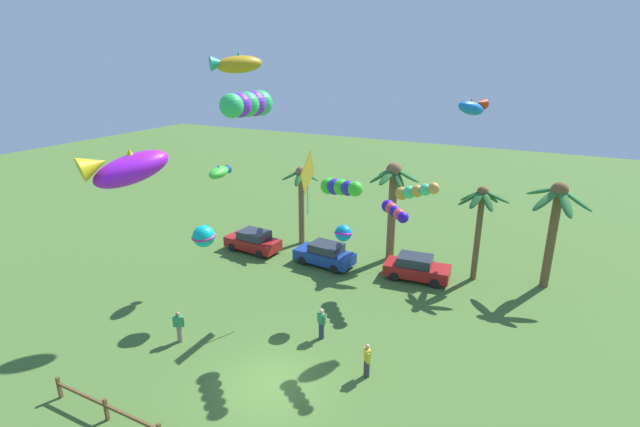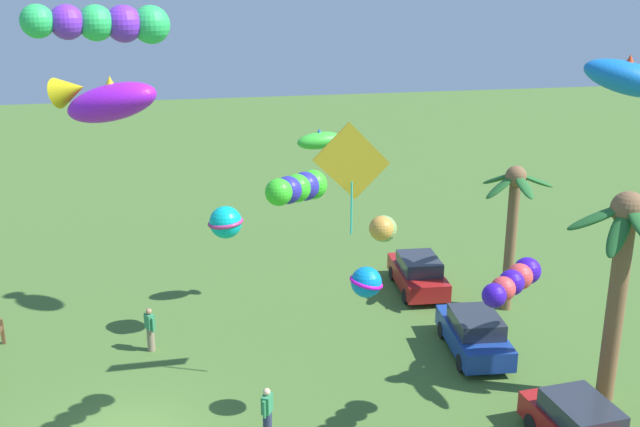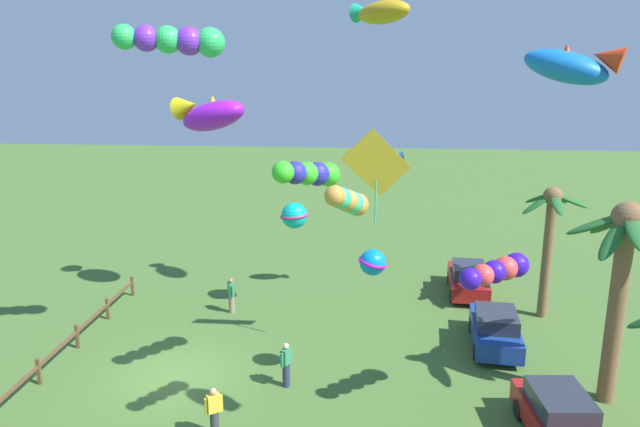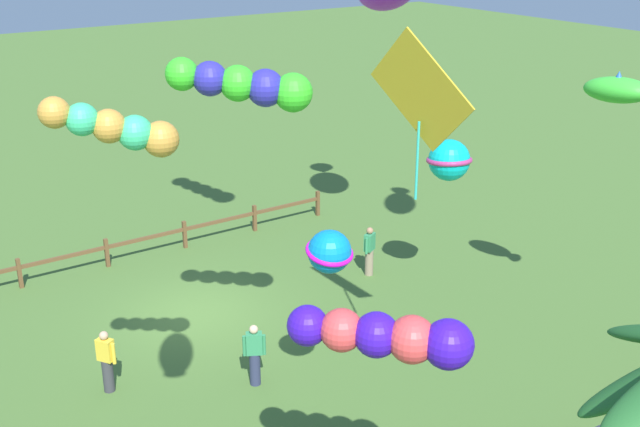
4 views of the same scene
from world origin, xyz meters
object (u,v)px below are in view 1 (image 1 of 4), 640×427
palm_tree_0 (556,212)px  kite_tube_4 (249,104)px  kite_fish_0 (472,107)px  kite_tube_9 (340,187)px  kite_tube_5 (415,191)px  parked_car_2 (416,268)px  spectator_2 (179,326)px  kite_tube_3 (394,211)px  palm_tree_3 (480,211)px  kite_ball_2 (204,236)px  kite_fish_8 (220,172)px  palm_tree_2 (393,191)px  kite_fish_10 (236,64)px  palm_tree_1 (301,190)px  kite_ball_1 (343,233)px  kite_fish_6 (126,168)px  kite_diamond_7 (308,174)px  parked_car_1 (253,241)px  spectator_0 (321,323)px  spectator_1 (367,360)px  parked_car_0 (325,254)px

palm_tree_0 → kite_tube_4: bearing=-125.9°
kite_fish_0 → kite_tube_9: bearing=-126.7°
kite_fish_0 → kite_tube_5: bearing=-106.1°
parked_car_2 → spectator_2: bearing=-125.5°
kite_tube_3 → kite_fish_0: bearing=6.2°
palm_tree_0 → palm_tree_3: 4.06m
spectator_2 → kite_ball_2: (-0.47, 2.77, 3.56)m
kite_tube_5 → kite_fish_8: bearing=175.0°
palm_tree_2 → kite_fish_10: kite_fish_10 is taller
palm_tree_1 → kite_tube_4: (5.69, -13.89, 7.35)m
parked_car_2 → kite_ball_1: kite_ball_1 is taller
palm_tree_2 → kite_ball_1: bearing=-90.7°
kite_tube_3 → kite_fish_6: 14.02m
kite_tube_3 → kite_diamond_7: (-3.58, -3.54, 2.49)m
parked_car_1 → kite_tube_4: kite_tube_4 is taller
spectator_0 → kite_fish_10: size_ratio=0.59×
palm_tree_2 → kite_tube_9: size_ratio=2.64×
palm_tree_3 → kite_diamond_7: size_ratio=1.72×
palm_tree_3 → kite_ball_2: 15.83m
kite_ball_1 → kite_fish_6: bearing=-134.0°
spectator_1 → kite_ball_2: size_ratio=1.05×
palm_tree_0 → palm_tree_2: palm_tree_2 is taller
kite_ball_2 → kite_tube_3: (7.74, 6.97, 0.46)m
kite_tube_4 → kite_tube_5: bearing=51.4°
spectator_1 → spectator_2: size_ratio=1.00×
kite_ball_1 → kite_tube_9: bearing=-71.6°
palm_tree_1 → kite_fish_10: size_ratio=2.13×
spectator_2 → palm_tree_2: bearing=67.0°
spectator_0 → kite_fish_10: (-6.39, 2.95, 11.84)m
kite_ball_2 → kite_tube_3: kite_tube_3 is taller
palm_tree_0 → kite_fish_6: (-16.40, -15.06, 3.97)m
kite_ball_2 → kite_ball_1: bearing=28.3°
palm_tree_2 → kite_tube_3: palm_tree_2 is taller
parked_car_1 → spectator_1: spectator_1 is taller
parked_car_0 → kite_tube_3: 6.49m
parked_car_0 → palm_tree_2: bearing=39.6°
parked_car_0 → kite_fish_0: (8.49, -0.80, 9.88)m
palm_tree_2 → spectator_2: bearing=-113.0°
parked_car_0 → spectator_0: size_ratio=2.54×
spectator_1 → kite_fish_8: (-11.17, 4.89, 5.91)m
kite_fish_8 → kite_fish_10: bearing=-8.2°
kite_tube_3 → kite_diamond_7: size_ratio=0.65×
kite_fish_6 → kite_diamond_7: bearing=56.4°
spectator_1 → kite_tube_4: size_ratio=0.46×
parked_car_0 → kite_tube_9: bearing=-59.0°
palm_tree_2 → kite_ball_2: palm_tree_2 is taller
kite_fish_6 → kite_diamond_7: 8.63m
palm_tree_0 → parked_car_0: palm_tree_0 is taller
palm_tree_2 → parked_car_0: size_ratio=1.65×
palm_tree_1 → spectator_0: size_ratio=3.62×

